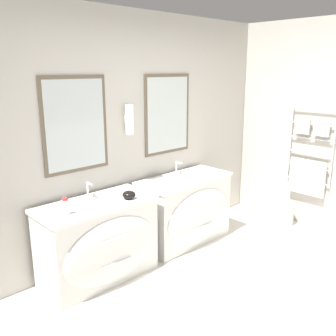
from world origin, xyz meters
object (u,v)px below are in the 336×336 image
(vanity_left, at_px, (100,241))
(vanity_right, at_px, (186,209))
(toiletry_bottle, at_px, (65,207))
(amenity_bowl, at_px, (129,195))
(waste_bin, at_px, (284,214))

(vanity_left, distance_m, vanity_right, 1.20)
(vanity_left, height_order, vanity_right, same)
(vanity_left, bearing_deg, toiletry_bottle, -171.76)
(amenity_bowl, bearing_deg, vanity_left, 159.49)
(toiletry_bottle, distance_m, amenity_bowl, 0.65)
(vanity_right, relative_size, amenity_bowl, 8.74)
(vanity_left, relative_size, amenity_bowl, 8.74)
(waste_bin, bearing_deg, vanity_right, 157.32)
(vanity_right, relative_size, waste_bin, 4.17)
(vanity_right, bearing_deg, waste_bin, -22.68)
(toiletry_bottle, bearing_deg, waste_bin, -9.77)
(waste_bin, bearing_deg, vanity_left, 167.72)
(vanity_right, height_order, amenity_bowl, amenity_bowl)
(vanity_left, distance_m, waste_bin, 2.58)
(amenity_bowl, distance_m, waste_bin, 2.37)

